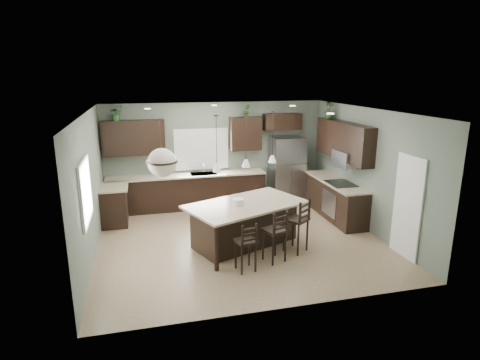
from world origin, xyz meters
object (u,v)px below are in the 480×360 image
Objects in this scene: bar_stool_center at (274,236)px; bar_stool_right at (296,225)px; serving_dish at (238,202)px; bar_stool_left at (246,246)px; refrigerator at (286,169)px; kitchen_island at (246,224)px; plant_back_left at (116,113)px.

bar_stool_right is at bearing 9.19° from bar_stool_center.
bar_stool_left is (-0.11, -1.04, -0.52)m from serving_dish.
refrigerator is 3.40m from bar_stool_right.
serving_dish is at bearing 73.57° from bar_stool_left.
refrigerator is at bearing 49.73° from bar_stool_left.
kitchen_island is 4.39m from plant_back_left.
refrigerator is 4.78m from plant_back_left.
bar_stool_center is at bearing -51.70° from plant_back_left.
kitchen_island is (-1.90, -2.69, -0.46)m from refrigerator.
plant_back_left is at bearing 129.44° from serving_dish.
plant_back_left reaches higher than refrigerator.
bar_stool_right is (1.21, 0.57, 0.09)m from bar_stool_left.
refrigerator is at bearing 53.05° from serving_dish.
bar_stool_center is 2.75× the size of plant_back_left.
kitchen_island is at bearing 64.75° from bar_stool_left.
bar_stool_left is 0.91× the size of bar_stool_center.
bar_stool_center is 0.92× the size of bar_stool_right.
bar_stool_left is 0.84× the size of bar_stool_right.
refrigerator is 3.90m from bar_stool_center.
bar_stool_left is at bearing 169.52° from bar_stool_right.
refrigerator is 1.77× the size of bar_stool_center.
bar_stool_right reaches higher than bar_stool_left.
serving_dish reaches higher than bar_stool_center.
bar_stool_center is at bearing -56.26° from serving_dish.
serving_dish is at bearing -126.95° from refrigerator.
refrigerator is 3.33m from kitchen_island.
kitchen_island is at bearing 91.33° from bar_stool_center.
bar_stool_right reaches higher than serving_dish.
bar_stool_right is (-0.99, -3.24, -0.36)m from refrigerator.
refrigerator reaches higher than bar_stool_left.
plant_back_left reaches higher than bar_stool_left.
bar_stool_left is at bearing -96.12° from serving_dish.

